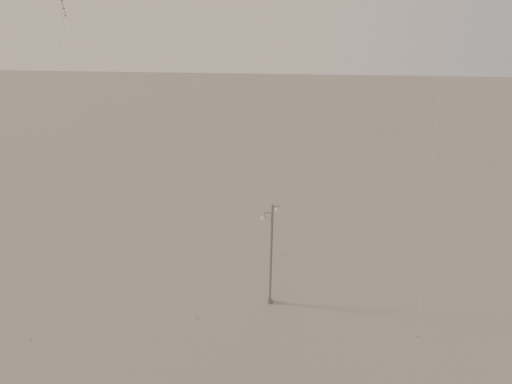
{
  "coord_description": "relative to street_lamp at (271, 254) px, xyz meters",
  "views": [
    {
      "loc": [
        1.75,
        -18.1,
        23.93
      ],
      "look_at": [
        0.5,
        5.0,
        10.45
      ],
      "focal_mm": 28.0,
      "sensor_mm": 36.0,
      "label": 1
    }
  ],
  "objects": [
    {
      "name": "ground",
      "position": [
        -1.6,
        -5.32,
        -4.96
      ],
      "size": [
        160.0,
        160.0,
        0.0
      ],
      "primitive_type": "plane",
      "color": "gray",
      "rests_on": "ground"
    },
    {
      "name": "street_lamp",
      "position": [
        0.0,
        0.0,
        0.0
      ],
      "size": [
        1.55,
        0.76,
        9.3
      ],
      "color": "gray",
      "rests_on": "ground"
    },
    {
      "name": "kite_3",
      "position": [
        -10.29,
        -3.85,
        11.54
      ],
      "size": [
        3.82,
        10.45,
        23.04
      ],
      "rotation": [
        0.0,
        0.0,
        0.13
      ],
      "color": "maroon",
      "rests_on": "ground"
    },
    {
      "name": "kite_4",
      "position": [
        11.33,
        6.06,
        14.91
      ],
      "size": [
        0.86,
        11.97,
        26.26
      ],
      "rotation": [
        0.0,
        0.0,
        1.43
      ],
      "color": "#36312D",
      "rests_on": "ground"
    }
  ]
}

